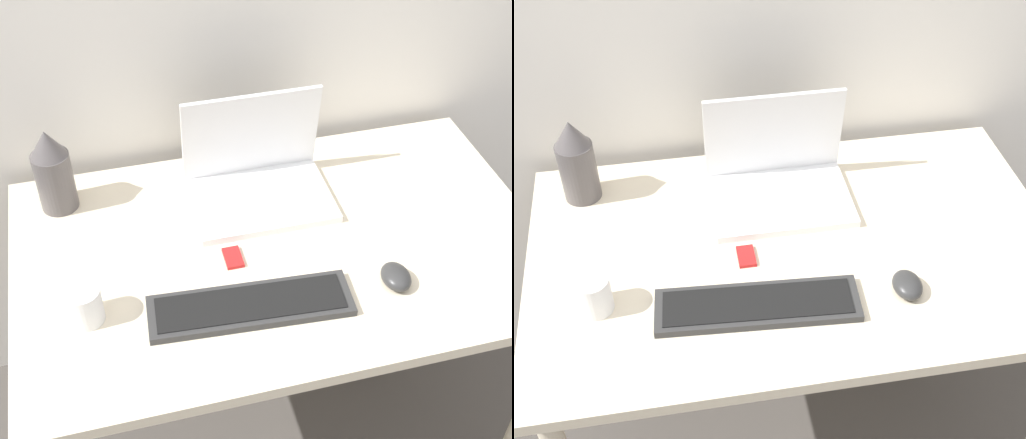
{
  "view_description": "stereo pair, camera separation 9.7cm",
  "coord_description": "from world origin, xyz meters",
  "views": [
    {
      "loc": [
        -0.36,
        -0.77,
        1.92
      ],
      "look_at": [
        -0.06,
        0.38,
        0.86
      ],
      "focal_mm": 50.0,
      "sensor_mm": 36.0,
      "label": 1
    },
    {
      "loc": [
        -0.27,
        -0.79,
        1.92
      ],
      "look_at": [
        -0.06,
        0.38,
        0.86
      ],
      "focal_mm": 50.0,
      "sensor_mm": 36.0,
      "label": 2
    }
  ],
  "objects": [
    {
      "name": "desk",
      "position": [
        0.0,
        0.39,
        0.67
      ],
      "size": [
        1.25,
        0.78,
        0.76
      ],
      "color": "beige",
      "rests_on": "ground_plane"
    },
    {
      "name": "mp3_player",
      "position": [
        -0.12,
        0.37,
        0.76
      ],
      "size": [
        0.04,
        0.07,
        0.01
      ],
      "color": "red",
      "rests_on": "desk"
    },
    {
      "name": "mouse",
      "position": [
        0.21,
        0.2,
        0.78
      ],
      "size": [
        0.06,
        0.09,
        0.04
      ],
      "color": "#2D2D2D",
      "rests_on": "desk"
    },
    {
      "name": "laptop",
      "position": [
        -0.01,
        0.58,
        0.81
      ],
      "size": [
        0.35,
        0.25,
        0.26
      ],
      "color": "white",
      "rests_on": "desk"
    },
    {
      "name": "keyboard",
      "position": [
        -0.12,
        0.21,
        0.77
      ],
      "size": [
        0.45,
        0.15,
        0.02
      ],
      "color": "#2D2D2D",
      "rests_on": "desk"
    },
    {
      "name": "vase",
      "position": [
        -0.5,
        0.66,
        0.87
      ],
      "size": [
        0.09,
        0.09,
        0.22
      ],
      "color": "#514C4C",
      "rests_on": "desk"
    },
    {
      "name": "mug",
      "position": [
        -0.46,
        0.27,
        0.8
      ],
      "size": [
        0.08,
        0.08,
        0.09
      ],
      "color": "white",
      "rests_on": "desk"
    }
  ]
}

